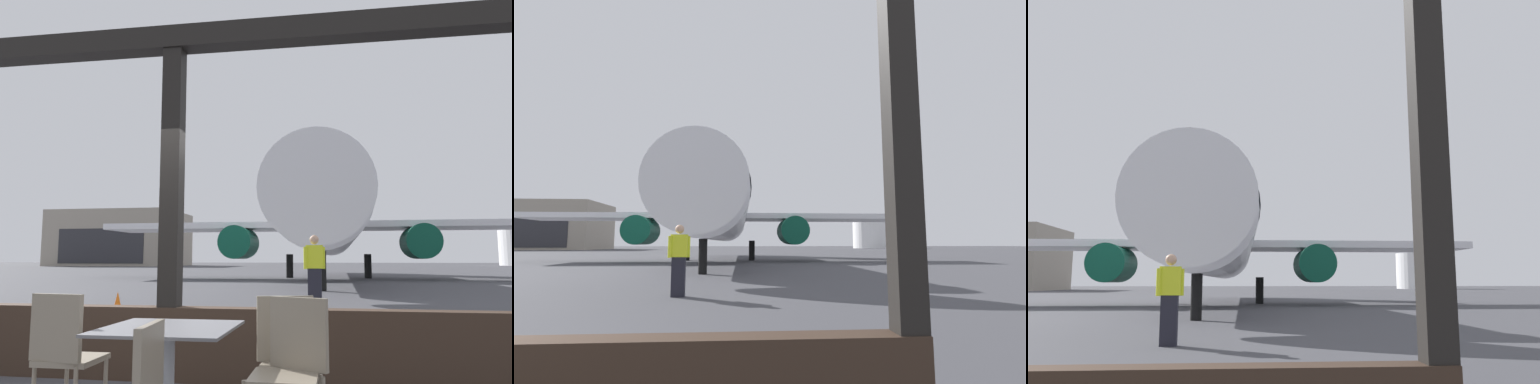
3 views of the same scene
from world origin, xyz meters
TOP-DOWN VIEW (x-y plane):
  - ground_plane at (0.00, 40.00)m, footprint 220.00×220.00m
  - window_frame at (0.00, 0.00)m, footprint 7.69×0.24m
  - dining_table at (0.56, -1.63)m, footprint 0.85×0.85m
  - cafe_chair_window_right at (-0.23, -1.55)m, footprint 0.44×0.44m
  - cafe_chair_aisle_left at (1.32, -1.38)m, footprint 0.47×0.47m
  - cafe_chair_aisle_right at (1.38, -1.73)m, footprint 0.51×0.51m
  - airplane at (1.04, 25.15)m, footprint 26.95×30.15m
  - ground_crew_worker at (1.11, 7.15)m, footprint 0.50×0.34m
  - traffic_cone at (-1.73, 2.58)m, footprint 0.36×0.36m
  - distant_hangar at (-35.28, 77.16)m, footprint 20.38×16.22m

SIDE VIEW (x-z plane):
  - ground_plane at x=0.00m, z-range 0.00..0.00m
  - traffic_cone at x=-1.73m, z-range -0.02..0.65m
  - dining_table at x=0.56m, z-range 0.08..0.82m
  - cafe_chair_aisle_left at x=1.32m, z-range 0.08..1.00m
  - cafe_chair_window_right at x=-0.23m, z-range 0.09..1.02m
  - cafe_chair_aisle_right at x=1.38m, z-range 0.09..1.02m
  - ground_crew_worker at x=1.11m, z-range 0.03..1.77m
  - window_frame at x=0.00m, z-range -0.56..3.07m
  - airplane at x=1.04m, z-range -1.78..8.61m
  - distant_hangar at x=-35.28m, z-range 0.00..9.13m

